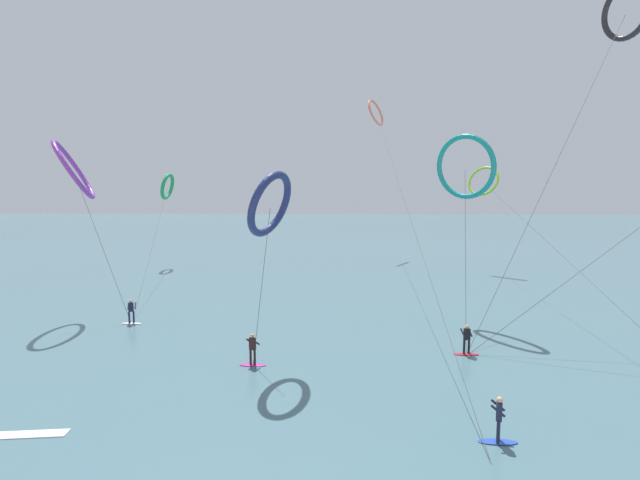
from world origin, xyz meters
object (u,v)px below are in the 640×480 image
surfer_cobalt (499,423)px  surfer_ivory (131,313)px  kite_violet (74,170)px  surfer_magenta (253,351)px  kite_navy (270,204)px  surfer_crimson (467,342)px  kite_charcoal (626,12)px  kite_emerald (167,187)px  kite_lime (483,181)px  kite_coral (376,113)px  kite_teal (465,167)px

surfer_cobalt → surfer_ivory: (-20.07, 12.84, 0.00)m
surfer_cobalt → kite_violet: 30.67m
surfer_magenta → kite_navy: bearing=55.2°
surfer_ivory → surfer_crimson: 21.82m
kite_charcoal → kite_emerald: 47.29m
surfer_crimson → kite_lime: 30.25m
kite_coral → kite_violet: size_ratio=4.14×
surfer_ivory → kite_coral: 45.88m
kite_navy → kite_violet: bearing=-97.4°
kite_charcoal → kite_lime: size_ratio=0.60×
surfer_magenta → kite_charcoal: 32.77m
surfer_cobalt → kite_violet: size_ratio=0.13×
kite_teal → kite_emerald: size_ratio=0.50×
kite_teal → kite_lime: (7.70, 19.80, -0.29)m
surfer_crimson → kite_teal: size_ratio=0.13×
kite_charcoal → kite_navy: bearing=98.1°
surfer_crimson → surfer_cobalt: bearing=69.2°
surfer_magenta → kite_emerald: bearing=148.2°
kite_navy → surfer_cobalt: bearing=74.2°
surfer_crimson → kite_violet: size_ratio=0.13×
kite_coral → surfer_crimson: bearing=-147.8°
kite_charcoal → kite_lime: (-2.78, 19.09, -10.63)m
kite_teal → kite_violet: bearing=47.9°
surfer_magenta → kite_violet: 19.73m
kite_navy → kite_coral: 45.18m
surfer_crimson → kite_coral: (-2.20, 40.85, 20.31)m
surfer_crimson → kite_navy: bearing=-3.0°
surfer_crimson → kite_coral: bearing=-99.0°
surfer_magenta → kite_violet: size_ratio=0.13×
surfer_magenta → kite_lime: 37.18m
surfer_ivory → kite_emerald: kite_emerald is taller
surfer_magenta → kite_teal: bearing=64.5°
kite_coral → kite_teal: bearing=-144.4°
surfer_ivory → surfer_magenta: 11.88m
kite_charcoal → kite_teal: (-10.48, -0.71, -10.34)m
surfer_cobalt → kite_coral: size_ratio=0.03×
surfer_ivory → surfer_magenta: same height
surfer_cobalt → surfer_crimson: bearing=-168.9°
surfer_magenta → kite_navy: kite_navy is taller
surfer_magenta → kite_coral: kite_coral is taller
surfer_cobalt → kite_lime: size_ratio=0.04×
surfer_cobalt → surfer_ivory: bearing=-102.7°
surfer_cobalt → kite_navy: size_ratio=0.17×
kite_violet → kite_teal: size_ratio=0.98×
kite_emerald → kite_lime: bearing=85.2°
kite_violet → kite_emerald: kite_violet is taller
surfer_ivory → surfer_crimson: size_ratio=1.00×
surfer_ivory → kite_emerald: bearing=-94.7°
surfer_cobalt → surfer_crimson: (1.29, 8.40, 0.00)m
surfer_magenta → kite_violet: (-14.74, 8.65, 9.86)m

